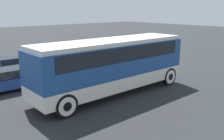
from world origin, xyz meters
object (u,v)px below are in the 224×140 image
Objects in this scene: parked_car_near at (16,66)px; parked_car_mid at (69,65)px; tour_bus at (113,61)px; parked_car_far at (9,79)px.

parked_car_mid is at bearing -37.48° from parked_car_near.
tour_bus is 2.21× the size of parked_car_near.
parked_car_far is (-4.94, -0.96, -0.00)m from parked_car_mid.
parked_car_near is (-2.77, 8.19, -1.24)m from tour_bus.
tour_bus reaches higher than parked_car_mid.
parked_car_far is (-4.47, 4.74, -1.27)m from tour_bus.
parked_car_mid is at bearing 10.97° from parked_car_far.
tour_bus is 8.73m from parked_car_near.
parked_car_mid is (3.24, -2.49, -0.03)m from parked_car_near.
tour_bus reaches higher than parked_car_near.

